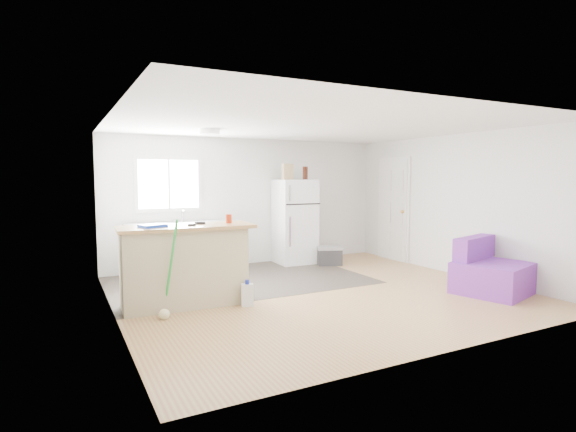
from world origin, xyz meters
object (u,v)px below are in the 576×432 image
(red_cup, at_px, (229,219))
(peninsula, at_px, (185,265))
(refrigerator, at_px, (295,221))
(blue_tray, at_px, (153,226))
(bottle_right, at_px, (306,173))
(bottle_left, at_px, (304,173))
(cooler, at_px, (329,255))
(mop, at_px, (166,299))
(cleaner_jug, at_px, (247,295))
(kitchen_cabinets, at_px, (186,247))
(cardboard_box, at_px, (288,172))
(purple_seat, at_px, (490,273))

(red_cup, bearing_deg, peninsula, -179.80)
(peninsula, height_order, refrigerator, refrigerator)
(blue_tray, relative_size, bottle_right, 1.20)
(peninsula, distance_m, bottle_left, 3.56)
(peninsula, bearing_deg, bottle_left, 35.46)
(cooler, height_order, mop, mop)
(bottle_right, bearing_deg, peninsula, -146.79)
(mop, distance_m, bottle_left, 4.14)
(cooler, distance_m, mop, 3.94)
(refrigerator, relative_size, cleaner_jug, 4.74)
(red_cup, height_order, blue_tray, red_cup)
(refrigerator, xyz_separation_m, bottle_right, (0.22, -0.04, 0.94))
(kitchen_cabinets, xyz_separation_m, cardboard_box, (1.94, -0.10, 1.32))
(red_cup, xyz_separation_m, bottle_left, (2.20, 1.82, 0.64))
(purple_seat, distance_m, cleaner_jug, 3.53)
(mop, distance_m, blue_tray, 0.92)
(peninsula, relative_size, cooler, 3.15)
(cooler, bearing_deg, mop, -130.77)
(refrigerator, bearing_deg, kitchen_cabinets, -179.09)
(refrigerator, relative_size, purple_seat, 1.39)
(refrigerator, distance_m, mop, 3.84)
(peninsula, relative_size, blue_tray, 5.80)
(bottle_left, bearing_deg, cardboard_box, 172.12)
(cleaner_jug, distance_m, blue_tray, 1.49)
(kitchen_cabinets, distance_m, mop, 2.54)
(kitchen_cabinets, relative_size, bottle_right, 8.09)
(peninsula, relative_size, red_cup, 14.50)
(blue_tray, xyz_separation_m, bottle_right, (3.28, 1.92, 0.68))
(cooler, xyz_separation_m, mop, (-3.48, -1.85, 0.05))
(peninsula, height_order, red_cup, red_cup)
(kitchen_cabinets, distance_m, purple_seat, 4.89)
(bottle_left, bearing_deg, purple_seat, -68.06)
(blue_tray, height_order, bottle_right, bottle_right)
(cleaner_jug, xyz_separation_m, mop, (-1.04, -0.02, 0.08))
(refrigerator, bearing_deg, bottle_left, -32.00)
(peninsula, relative_size, purple_seat, 1.49)
(cooler, relative_size, cleaner_jug, 1.61)
(bottle_left, bearing_deg, cleaner_jug, -133.46)
(cardboard_box, bearing_deg, purple_seat, -63.34)
(cleaner_jug, bearing_deg, mop, -159.05)
(red_cup, relative_size, blue_tray, 0.40)
(cleaner_jug, relative_size, red_cup, 2.86)
(refrigerator, bearing_deg, blue_tray, -145.21)
(purple_seat, bearing_deg, peninsula, 145.39)
(cleaner_jug, xyz_separation_m, cardboard_box, (1.76, 2.26, 1.63))
(peninsula, height_order, bottle_left, bottle_left)
(purple_seat, relative_size, red_cup, 9.71)
(blue_tray, distance_m, bottle_right, 3.86)
(peninsula, xyz_separation_m, blue_tray, (-0.40, -0.03, 0.54))
(peninsula, xyz_separation_m, cooler, (3.14, 1.43, -0.35))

